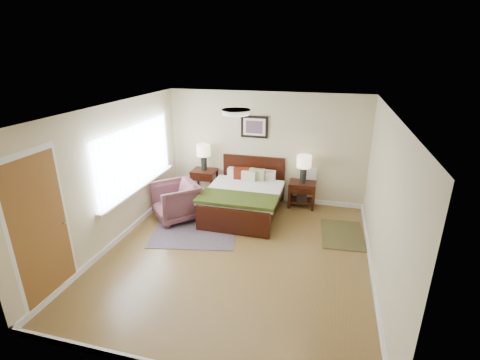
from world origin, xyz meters
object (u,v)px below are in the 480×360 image
Objects in this scene: bed at (244,193)px; lamp_left at (204,153)px; lamp_right at (304,164)px; rug_persian at (199,221)px; nightstand_right at (302,192)px; nightstand_left at (204,175)px; armchair at (176,201)px.

lamp_left reaches higher than bed.
rug_persian is at bearing -147.32° from lamp_right.
lamp_left is 2.32m from lamp_right.
lamp_right is (0.00, 0.01, 0.65)m from nightstand_right.
lamp_left reaches higher than lamp_right.
lamp_left is (0.00, 0.02, 0.55)m from nightstand_left.
lamp_left is 1.71m from rug_persian.
nightstand_left is 1.09× the size of lamp_left.
nightstand_right is at bearing -0.30° from lamp_left.
lamp_left reaches higher than nightstand_right.
bed is at bearing -148.77° from lamp_right.
nightstand_left is 1.40m from rug_persian.
nightstand_left is 2.32m from nightstand_right.
armchair is at bearing -152.57° from lamp_right.
bed is 3.11× the size of lamp_left.
lamp_left is at bearing 180.00° from lamp_right.
nightstand_right is (2.32, 0.01, -0.18)m from nightstand_left.
lamp_right is at bearing 20.85° from rug_persian.
bed is 2.85× the size of nightstand_left.
armchair is (-2.48, -1.27, 0.04)m from nightstand_right.
nightstand_right is at bearing 30.79° from bed.
nightstand_right is (1.16, 0.69, -0.12)m from bed.
lamp_left reaches higher than armchair.
nightstand_left is at bearing 92.82° from rug_persian.
nightstand_right is 0.96× the size of lamp_right.
nightstand_right is 2.38m from rug_persian.
lamp_left is at bearing 148.69° from bed.
armchair reaches higher than nightstand_left.
bed is 2.20× the size of armchair.
nightstand_right is 0.26× the size of rug_persian.
armchair is (-0.16, -1.28, -0.70)m from lamp_left.
nightstand_right is 2.43m from lamp_left.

